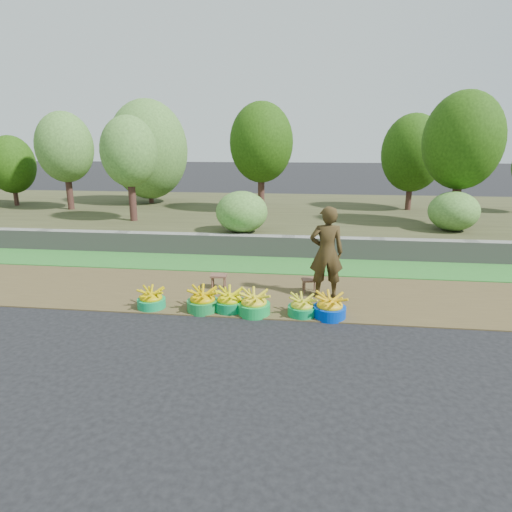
# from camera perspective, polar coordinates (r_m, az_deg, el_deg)

# --- Properties ---
(ground_plane) EXTENTS (120.00, 120.00, 0.00)m
(ground_plane) POSITION_cam_1_polar(r_m,az_deg,el_deg) (7.19, 2.60, -8.56)
(ground_plane) COLOR black
(ground_plane) RESTS_ON ground
(dirt_shoulder) EXTENTS (80.00, 2.50, 0.02)m
(dirt_shoulder) POSITION_cam_1_polar(r_m,az_deg,el_deg) (8.35, 3.28, -5.11)
(dirt_shoulder) COLOR #4E4124
(dirt_shoulder) RESTS_ON ground
(grass_verge) EXTENTS (80.00, 1.50, 0.04)m
(grass_verge) POSITION_cam_1_polar(r_m,az_deg,el_deg) (10.25, 4.05, -1.26)
(grass_verge) COLOR #2B7628
(grass_verge) RESTS_ON ground
(retaining_wall) EXTENTS (80.00, 0.35, 0.55)m
(retaining_wall) POSITION_cam_1_polar(r_m,az_deg,el_deg) (11.00, 4.32, 1.24)
(retaining_wall) COLOR gray
(retaining_wall) RESTS_ON ground
(earth_bank) EXTENTS (80.00, 10.00, 0.50)m
(earth_bank) POSITION_cam_1_polar(r_m,az_deg,el_deg) (15.81, 5.22, 5.29)
(earth_bank) COLOR #3E3F22
(earth_bank) RESTS_ON ground
(vegetation) EXTENTS (36.29, 8.33, 4.56)m
(vegetation) POSITION_cam_1_polar(r_m,az_deg,el_deg) (14.38, 13.63, 13.54)
(vegetation) COLOR #3E241C
(vegetation) RESTS_ON earth_bank
(basin_a) EXTENTS (0.50, 0.50, 0.37)m
(basin_a) POSITION_cam_1_polar(r_m,az_deg,el_deg) (7.85, -13.79, -5.65)
(basin_a) COLOR #0E914F
(basin_a) RESTS_ON ground
(basin_b) EXTENTS (0.56, 0.56, 0.41)m
(basin_b) POSITION_cam_1_polar(r_m,az_deg,el_deg) (7.56, -7.12, -5.96)
(basin_b) COLOR #19843A
(basin_b) RESTS_ON ground
(basin_c) EXTENTS (0.54, 0.54, 0.40)m
(basin_c) POSITION_cam_1_polar(r_m,az_deg,el_deg) (7.52, -3.55, -6.04)
(basin_c) COLOR #0A7B41
(basin_c) RESTS_ON ground
(basin_d) EXTENTS (0.56, 0.56, 0.41)m
(basin_d) POSITION_cam_1_polar(r_m,az_deg,el_deg) (7.36, -0.27, -6.42)
(basin_d) COLOR #119C40
(basin_d) RESTS_ON ground
(basin_e) EXTENTS (0.48, 0.48, 0.36)m
(basin_e) POSITION_cam_1_polar(r_m,az_deg,el_deg) (7.34, 6.15, -6.76)
(basin_e) COLOR #0A8947
(basin_e) RESTS_ON ground
(basin_f) EXTENTS (0.55, 0.55, 0.41)m
(basin_f) POSITION_cam_1_polar(r_m,az_deg,el_deg) (7.33, 9.80, -6.76)
(basin_f) COLOR #0033B3
(basin_f) RESTS_ON ground
(stool_left) EXTENTS (0.34, 0.27, 0.28)m
(stool_left) POSITION_cam_1_polar(r_m,az_deg,el_deg) (8.61, -5.00, -2.87)
(stool_left) COLOR brown
(stool_left) RESTS_ON dirt_shoulder
(stool_right) EXTENTS (0.34, 0.29, 0.26)m
(stool_right) POSITION_cam_1_polar(r_m,az_deg,el_deg) (8.43, 7.18, -3.41)
(stool_right) COLOR brown
(stool_right) RESTS_ON dirt_shoulder
(vendor_woman) EXTENTS (0.67, 0.47, 1.74)m
(vendor_woman) POSITION_cam_1_polar(r_m,az_deg,el_deg) (8.03, 9.38, 0.47)
(vendor_woman) COLOR black
(vendor_woman) RESTS_ON dirt_shoulder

